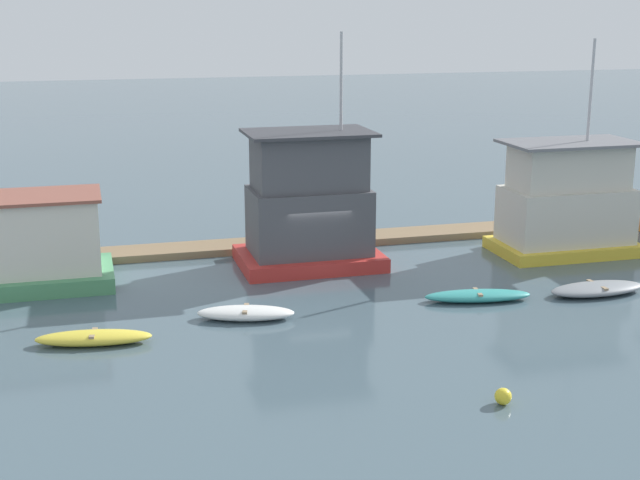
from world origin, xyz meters
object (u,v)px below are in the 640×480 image
(dinghy_yellow, at_px, (94,338))
(houseboat_green, at_px, (39,244))
(buoy_yellow, at_px, (503,396))
(dinghy_grey, at_px, (597,289))
(houseboat_yellow, at_px, (567,203))
(dinghy_teal, at_px, (478,296))
(houseboat_red, at_px, (309,206))
(dinghy_white, at_px, (246,313))
(mooring_post_far_left, at_px, (537,222))

(dinghy_yellow, bearing_deg, houseboat_green, 104.50)
(houseboat_green, relative_size, buoy_yellow, 11.59)
(dinghy_grey, bearing_deg, dinghy_yellow, -178.73)
(houseboat_yellow, distance_m, buoy_yellow, 16.08)
(houseboat_green, height_order, dinghy_teal, houseboat_green)
(dinghy_teal, bearing_deg, buoy_yellow, -110.28)
(houseboat_red, height_order, dinghy_white, houseboat_red)
(dinghy_white, xyz_separation_m, buoy_yellow, (5.32, -8.23, 0.01))
(houseboat_yellow, relative_size, dinghy_teal, 2.26)
(dinghy_white, distance_m, mooring_post_far_left, 16.59)
(houseboat_green, bearing_deg, dinghy_yellow, -75.50)
(dinghy_yellow, distance_m, dinghy_grey, 17.72)
(dinghy_teal, xyz_separation_m, mooring_post_far_left, (6.49, 7.80, 0.45))
(dinghy_teal, bearing_deg, dinghy_grey, -5.11)
(houseboat_green, distance_m, dinghy_grey, 20.51)
(houseboat_green, xyz_separation_m, houseboat_red, (10.31, 0.01, 0.84))
(dinghy_yellow, bearing_deg, dinghy_white, 11.87)
(houseboat_red, xyz_separation_m, houseboat_yellow, (10.92, -0.89, -0.32))
(houseboat_yellow, relative_size, mooring_post_far_left, 6.85)
(houseboat_yellow, height_order, mooring_post_far_left, houseboat_yellow)
(houseboat_red, xyz_separation_m, mooring_post_far_left, (11.13, 1.86, -1.80))
(houseboat_green, relative_size, houseboat_yellow, 0.59)
(dinghy_yellow, bearing_deg, buoy_yellow, -35.02)
(dinghy_yellow, xyz_separation_m, dinghy_teal, (13.21, 0.80, -0.02))
(dinghy_teal, distance_m, dinghy_grey, 4.52)
(houseboat_yellow, xyz_separation_m, dinghy_grey, (-1.77, -5.45, -1.93))
(dinghy_teal, bearing_deg, dinghy_yellow, -176.55)
(houseboat_red, bearing_deg, mooring_post_far_left, 9.47)
(houseboat_yellow, relative_size, dinghy_grey, 2.39)
(dinghy_yellow, distance_m, dinghy_teal, 13.24)
(dinghy_yellow, xyz_separation_m, buoy_yellow, (10.26, -7.19, 0.01))
(dinghy_white, bearing_deg, houseboat_yellow, 18.28)
(dinghy_grey, height_order, buoy_yellow, buoy_yellow)
(dinghy_teal, bearing_deg, houseboat_yellow, 38.80)
(dinghy_white, distance_m, dinghy_grey, 12.79)
(houseboat_green, height_order, dinghy_white, houseboat_green)
(dinghy_grey, bearing_deg, mooring_post_far_left, 76.40)
(dinghy_white, height_order, mooring_post_far_left, mooring_post_far_left)
(dinghy_white, relative_size, buoy_yellow, 7.61)
(dinghy_yellow, height_order, mooring_post_far_left, mooring_post_far_left)
(dinghy_yellow, relative_size, dinghy_grey, 0.99)
(houseboat_yellow, bearing_deg, dinghy_yellow, -163.31)
(dinghy_teal, relative_size, buoy_yellow, 8.71)
(houseboat_yellow, distance_m, mooring_post_far_left, 3.13)
(dinghy_yellow, bearing_deg, mooring_post_far_left, 23.56)
(dinghy_teal, bearing_deg, houseboat_red, 128.00)
(mooring_post_far_left, bearing_deg, dinghy_white, -152.89)
(houseboat_yellow, bearing_deg, mooring_post_far_left, 85.55)
(houseboat_green, distance_m, dinghy_yellow, 7.08)
(houseboat_red, distance_m, dinghy_grey, 11.36)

